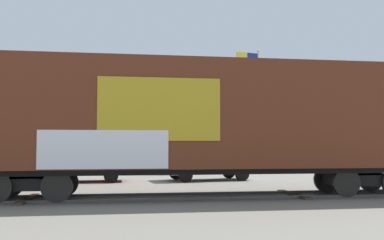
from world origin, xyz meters
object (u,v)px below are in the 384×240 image
(flagpole, at_px, (254,90))
(parked_car_red, at_px, (75,163))
(freight_car, at_px, (204,118))
(parked_car_silver, at_px, (206,163))

(flagpole, bearing_deg, parked_car_red, -145.05)
(freight_car, distance_m, parked_car_red, 8.42)
(flagpole, height_order, parked_car_red, flagpole)
(parked_car_silver, bearing_deg, freight_car, -97.21)
(freight_car, height_order, parked_car_red, freight_car)
(freight_car, distance_m, flagpole, 14.35)
(flagpole, bearing_deg, freight_car, -109.42)
(freight_car, relative_size, parked_car_red, 3.40)
(freight_car, height_order, flagpole, flagpole)
(flagpole, bearing_deg, parked_car_silver, -120.18)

